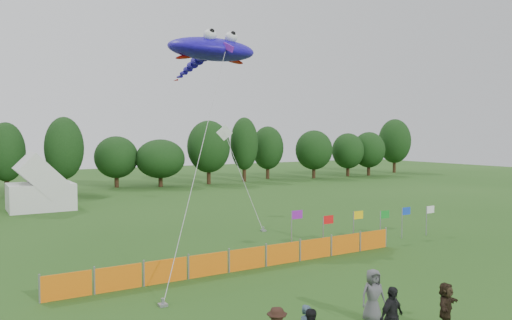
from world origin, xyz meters
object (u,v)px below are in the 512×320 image
tent_right (41,188)px  spectator_f (446,307)px  barrier_fence (247,259)px  spectator_e (373,296)px  stingray_kite (209,51)px  spectator_d (392,317)px

tent_right → spectator_f: bearing=-77.9°
barrier_fence → spectator_e: (0.36, -7.78, 0.40)m
barrier_fence → stingray_kite: bearing=73.9°
spectator_d → spectator_f: bearing=-10.5°
tent_right → barrier_fence: 25.34m
barrier_fence → spectator_d: size_ratio=9.81×
spectator_e → stingray_kite: (2.46, 17.50, 10.81)m
spectator_e → barrier_fence: bearing=107.4°
barrier_fence → stingray_kite: size_ratio=0.90×
tent_right → stingray_kite: stingray_kite is taller
tent_right → spectator_e: 33.01m
barrier_fence → spectator_f: size_ratio=11.42×
spectator_e → stingray_kite: stingray_kite is taller
spectator_e → tent_right: bearing=115.0°
tent_right → stingray_kite: size_ratio=0.26×
spectator_d → spectator_e: 2.01m
spectator_d → stingray_kite: (3.43, 19.26, 10.79)m
barrier_fence → spectator_e: bearing=-87.4°
barrier_fence → spectator_d: 9.57m
spectator_d → spectator_f: size_ratio=1.16×
spectator_f → stingray_kite: size_ratio=0.08×
tent_right → spectator_e: size_ratio=2.87×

